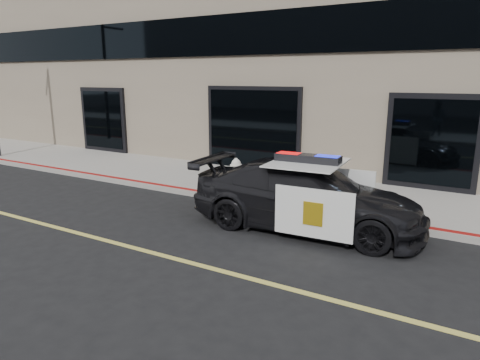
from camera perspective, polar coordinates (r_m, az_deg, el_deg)
The scene contains 4 objects.
ground at distance 8.61m, azimuth -15.04°, elevation -8.47°, with size 120.00×120.00×0.00m, color black.
sidewalk_n at distance 12.62m, azimuth 1.96°, elevation -0.59°, with size 60.00×3.50×0.15m, color gray.
police_car at distance 9.15m, azimuth 8.85°, elevation -2.07°, with size 2.57×5.13×1.61m.
fire_hydrant at distance 11.71m, azimuth -0.56°, elevation 0.71°, with size 0.39×0.54×0.86m.
Camera 1 is at (5.78, -5.54, 3.16)m, focal length 32.00 mm.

